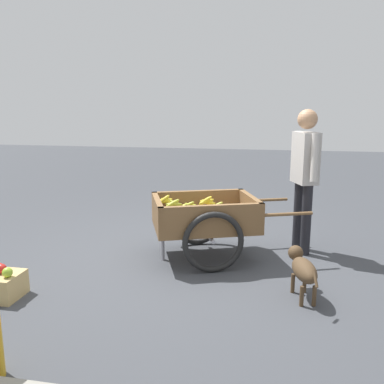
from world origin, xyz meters
name	(u,v)px	position (x,y,z in m)	size (l,w,h in m)	color
ground_plane	(184,257)	(0.00, 0.00, 0.00)	(24.00, 24.00, 0.00)	#3D3F44
fruit_cart	(205,220)	(-0.23, -0.05, 0.44)	(1.81, 1.30, 0.71)	brown
vendor_person	(305,168)	(-1.30, -0.46, 0.98)	(0.31, 0.53, 1.64)	black
dog	(303,268)	(-1.24, 0.76, 0.27)	(0.28, 0.66, 0.40)	#4C3823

